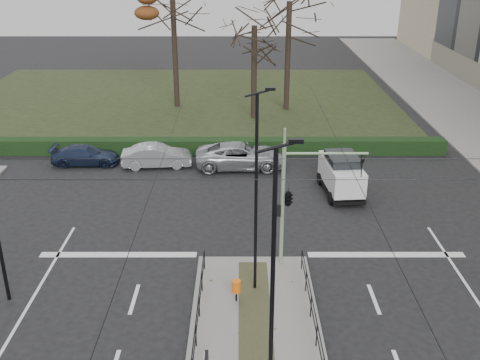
{
  "coord_description": "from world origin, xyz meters",
  "views": [
    {
      "loc": [
        -0.56,
        -16.43,
        12.84
      ],
      "look_at": [
        -0.55,
        6.99,
        2.96
      ],
      "focal_mm": 42.0,
      "sensor_mm": 36.0,
      "label": 1
    }
  ],
  "objects_px": {
    "traffic_light": "(291,196)",
    "parked_car_third": "(85,155)",
    "streetlamp_median_near": "(273,288)",
    "bare_tree_center": "(289,10)",
    "bare_tree_near": "(254,33)",
    "streetlamp_median_far": "(257,194)",
    "litter_bin": "(236,287)",
    "parked_car_second": "(157,156)",
    "white_van": "(341,173)",
    "parked_car_fourth": "(241,156)"
  },
  "relations": [
    {
      "from": "litter_bin",
      "to": "parked_car_fourth",
      "type": "relative_size",
      "value": 0.16
    },
    {
      "from": "traffic_light",
      "to": "parked_car_second",
      "type": "distance_m",
      "value": 14.02
    },
    {
      "from": "streetlamp_median_near",
      "to": "parked_car_fourth",
      "type": "xyz_separation_m",
      "value": [
        -0.83,
        19.94,
        -3.67
      ]
    },
    {
      "from": "litter_bin",
      "to": "parked_car_second",
      "type": "xyz_separation_m",
      "value": [
        -5.02,
        14.52,
        -0.08
      ]
    },
    {
      "from": "bare_tree_center",
      "to": "litter_bin",
      "type": "bearing_deg",
      "value": -98.32
    },
    {
      "from": "parked_car_third",
      "to": "bare_tree_near",
      "type": "xyz_separation_m",
      "value": [
        10.8,
        10.07,
        6.06
      ]
    },
    {
      "from": "streetlamp_median_near",
      "to": "parked_car_second",
      "type": "relative_size",
      "value": 1.97
    },
    {
      "from": "litter_bin",
      "to": "bare_tree_near",
      "type": "height_order",
      "value": "bare_tree_near"
    },
    {
      "from": "parked_car_fourth",
      "to": "bare_tree_center",
      "type": "height_order",
      "value": "bare_tree_center"
    },
    {
      "from": "white_van",
      "to": "bare_tree_center",
      "type": "bearing_deg",
      "value": 95.83
    },
    {
      "from": "traffic_light",
      "to": "white_van",
      "type": "distance_m",
      "value": 8.71
    },
    {
      "from": "streetlamp_median_far",
      "to": "litter_bin",
      "type": "bearing_deg",
      "value": -130.77
    },
    {
      "from": "parked_car_second",
      "to": "bare_tree_center",
      "type": "distance_m",
      "value": 17.38
    },
    {
      "from": "streetlamp_median_far",
      "to": "bare_tree_near",
      "type": "xyz_separation_m",
      "value": [
        0.48,
        24.11,
        2.39
      ]
    },
    {
      "from": "bare_tree_center",
      "to": "streetlamp_median_near",
      "type": "bearing_deg",
      "value": -95.18
    },
    {
      "from": "parked_car_fourth",
      "to": "parked_car_third",
      "type": "bearing_deg",
      "value": 85.3
    },
    {
      "from": "bare_tree_near",
      "to": "parked_car_third",
      "type": "bearing_deg",
      "value": -136.99
    },
    {
      "from": "streetlamp_median_far",
      "to": "parked_car_fourth",
      "type": "relative_size",
      "value": 1.47
    },
    {
      "from": "parked_car_second",
      "to": "bare_tree_center",
      "type": "bearing_deg",
      "value": -40.6
    },
    {
      "from": "litter_bin",
      "to": "bare_tree_center",
      "type": "relative_size",
      "value": 0.08
    },
    {
      "from": "parked_car_third",
      "to": "parked_car_fourth",
      "type": "height_order",
      "value": "parked_car_fourth"
    },
    {
      "from": "streetlamp_median_far",
      "to": "parked_car_third",
      "type": "relative_size",
      "value": 1.94
    },
    {
      "from": "parked_car_fourth",
      "to": "bare_tree_near",
      "type": "height_order",
      "value": "bare_tree_near"
    },
    {
      "from": "streetlamp_median_near",
      "to": "parked_car_third",
      "type": "bearing_deg",
      "value": 117.32
    },
    {
      "from": "streetlamp_median_near",
      "to": "bare_tree_center",
      "type": "xyz_separation_m",
      "value": [
        2.99,
        32.97,
        3.66
      ]
    },
    {
      "from": "parked_car_third",
      "to": "bare_tree_near",
      "type": "height_order",
      "value": "bare_tree_near"
    },
    {
      "from": "bare_tree_center",
      "to": "white_van",
      "type": "bearing_deg",
      "value": -84.17
    },
    {
      "from": "parked_car_second",
      "to": "parked_car_fourth",
      "type": "height_order",
      "value": "parked_car_fourth"
    },
    {
      "from": "streetlamp_median_far",
      "to": "white_van",
      "type": "xyz_separation_m",
      "value": [
        4.97,
        9.6,
        -3.1
      ]
    },
    {
      "from": "streetlamp_median_near",
      "to": "streetlamp_median_far",
      "type": "distance_m",
      "value": 6.45
    },
    {
      "from": "parked_car_third",
      "to": "bare_tree_near",
      "type": "distance_m",
      "value": 15.96
    },
    {
      "from": "streetlamp_median_near",
      "to": "parked_car_second",
      "type": "height_order",
      "value": "streetlamp_median_near"
    },
    {
      "from": "parked_car_third",
      "to": "bare_tree_center",
      "type": "xyz_separation_m",
      "value": [
        13.57,
        12.48,
        7.49
      ]
    },
    {
      "from": "streetlamp_median_near",
      "to": "bare_tree_center",
      "type": "bearing_deg",
      "value": 84.82
    },
    {
      "from": "streetlamp_median_near",
      "to": "white_van",
      "type": "xyz_separation_m",
      "value": [
        4.71,
        16.05,
        -3.26
      ]
    },
    {
      "from": "streetlamp_median_far",
      "to": "white_van",
      "type": "height_order",
      "value": "streetlamp_median_far"
    },
    {
      "from": "traffic_light",
      "to": "parked_car_fourth",
      "type": "distance_m",
      "value": 12.02
    },
    {
      "from": "streetlamp_median_far",
      "to": "parked_car_second",
      "type": "relative_size",
      "value": 1.9
    },
    {
      "from": "parked_car_third",
      "to": "bare_tree_near",
      "type": "relative_size",
      "value": 0.44
    },
    {
      "from": "streetlamp_median_far",
      "to": "bare_tree_center",
      "type": "bearing_deg",
      "value": 83.02
    },
    {
      "from": "parked_car_second",
      "to": "bare_tree_near",
      "type": "bearing_deg",
      "value": -36.43
    },
    {
      "from": "parked_car_second",
      "to": "parked_car_fourth",
      "type": "distance_m",
      "value": 5.22
    },
    {
      "from": "parked_car_fourth",
      "to": "parked_car_second",
      "type": "bearing_deg",
      "value": 86.88
    },
    {
      "from": "bare_tree_near",
      "to": "streetlamp_median_far",
      "type": "bearing_deg",
      "value": -91.13
    },
    {
      "from": "parked_car_fourth",
      "to": "bare_tree_center",
      "type": "xyz_separation_m",
      "value": [
        3.81,
        13.02,
        7.33
      ]
    },
    {
      "from": "bare_tree_near",
      "to": "parked_car_fourth",
      "type": "bearing_deg",
      "value": -95.61
    },
    {
      "from": "parked_car_fourth",
      "to": "bare_tree_near",
      "type": "xyz_separation_m",
      "value": [
        1.04,
        10.61,
        5.9
      ]
    },
    {
      "from": "traffic_light",
      "to": "parked_car_third",
      "type": "xyz_separation_m",
      "value": [
        -11.78,
        12.11,
        -2.7
      ]
    },
    {
      "from": "streetlamp_median_far",
      "to": "bare_tree_center",
      "type": "xyz_separation_m",
      "value": [
        3.25,
        26.52,
        3.82
      ]
    },
    {
      "from": "streetlamp_median_near",
      "to": "white_van",
      "type": "relative_size",
      "value": 1.98
    }
  ]
}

